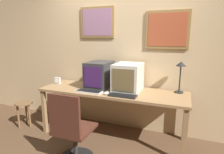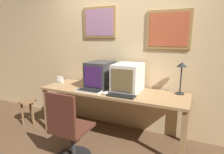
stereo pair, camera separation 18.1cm
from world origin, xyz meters
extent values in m
cube|color=#D1B284|center=(0.00, 1.33, 1.30)|extent=(8.00, 0.05, 2.60)
cube|color=olive|center=(-0.41, 1.29, 1.79)|extent=(0.60, 0.02, 0.50)
cube|color=gray|center=(-0.41, 1.28, 1.79)|extent=(0.53, 0.01, 0.43)
cube|color=olive|center=(0.73, 1.29, 1.66)|extent=(0.63, 0.02, 0.56)
cube|color=#AD4C2D|center=(0.73, 1.28, 1.66)|extent=(0.55, 0.01, 0.48)
cube|color=#99754C|center=(0.00, 0.91, 0.74)|extent=(2.23, 0.68, 0.04)
cube|color=#99754C|center=(-1.07, 0.62, 0.36)|extent=(0.06, 0.06, 0.72)
cube|color=#99754C|center=(1.07, 0.62, 0.36)|extent=(0.06, 0.06, 0.72)
cube|color=#99754C|center=(-1.07, 1.20, 0.36)|extent=(0.06, 0.06, 0.72)
cube|color=#99754C|center=(1.07, 1.20, 0.36)|extent=(0.06, 0.06, 0.72)
cube|color=#333333|center=(-0.25, 1.00, 0.97)|extent=(0.35, 0.47, 0.41)
cube|color=#3D1E56|center=(-0.25, 0.76, 0.97)|extent=(0.28, 0.01, 0.31)
cube|color=beige|center=(0.23, 0.98, 0.97)|extent=(0.38, 0.47, 0.41)
cube|color=brown|center=(0.23, 0.74, 0.97)|extent=(0.31, 0.01, 0.31)
cube|color=beige|center=(-0.28, 0.68, 0.77)|extent=(0.39, 0.15, 0.02)
cube|color=black|center=(-0.28, 0.68, 0.78)|extent=(0.36, 0.12, 0.00)
cube|color=black|center=(0.24, 0.69, 0.77)|extent=(0.38, 0.16, 0.02)
cube|color=black|center=(0.24, 0.69, 0.78)|extent=(0.35, 0.13, 0.00)
ellipsoid|color=silver|center=(0.00, 0.69, 0.78)|extent=(0.06, 0.11, 0.04)
cube|color=#B7B2AD|center=(-1.03, 0.95, 0.81)|extent=(0.11, 0.06, 0.11)
cylinder|color=white|center=(-1.03, 0.91, 0.81)|extent=(0.08, 0.00, 0.08)
cylinder|color=black|center=(0.95, 1.15, 0.77)|extent=(0.12, 0.12, 0.02)
cylinder|color=black|center=(0.95, 1.15, 0.97)|extent=(0.02, 0.02, 0.39)
cone|color=black|center=(0.95, 1.15, 1.18)|extent=(0.15, 0.15, 0.07)
cylinder|color=#282828|center=(-0.22, 0.19, 0.22)|extent=(0.06, 0.06, 0.39)
cube|color=#472319|center=(-0.22, 0.19, 0.43)|extent=(0.44, 0.44, 0.04)
cube|color=#472319|center=(-0.22, -0.01, 0.69)|extent=(0.40, 0.04, 0.48)
cylinder|color=brown|center=(-1.55, 0.66, 0.44)|extent=(0.30, 0.30, 0.02)
cylinder|color=brown|center=(-1.44, 0.66, 0.21)|extent=(0.04, 0.04, 0.43)
cylinder|color=brown|center=(-1.60, 0.75, 0.21)|extent=(0.04, 0.04, 0.43)
cylinder|color=brown|center=(-1.60, 0.57, 0.21)|extent=(0.04, 0.04, 0.43)
camera|label=1|loc=(0.99, -1.64, 1.57)|focal=30.00mm
camera|label=2|loc=(1.16, -1.57, 1.57)|focal=30.00mm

